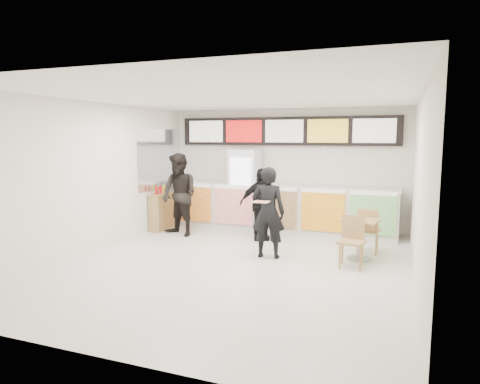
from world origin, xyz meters
The scene contains 15 objects.
floor centered at (0.00, 0.00, 0.00)m, with size 7.00×7.00×0.00m, color beige.
ceiling centered at (0.00, 0.00, 3.00)m, with size 7.00×7.00×0.00m, color white.
wall_back centered at (0.00, 3.50, 1.50)m, with size 6.00×6.00×0.00m, color silver.
wall_left centered at (-3.00, 0.00, 1.50)m, with size 7.00×7.00×0.00m, color silver.
wall_right centered at (3.00, 0.00, 1.50)m, with size 7.00×7.00×0.00m, color silver.
service_counter centered at (0.00, 3.09, 0.57)m, with size 5.56×0.77×1.14m.
menu_board centered at (0.00, 3.41, 2.45)m, with size 5.50×0.14×0.70m.
drinks_fridge centered at (-0.93, 3.11, 1.00)m, with size 0.70×0.67×2.00m.
mirror_panel centered at (-2.99, 2.45, 1.75)m, with size 0.01×2.00×1.50m, color #B2B7BF.
customer_main centered at (0.39, 0.75, 0.88)m, with size 0.64×0.42×1.76m, color black.
customer_left centered at (-2.09, 1.79, 0.97)m, with size 0.94×0.73×1.93m, color black.
customer_mid centered at (-0.18, 2.07, 0.81)m, with size 0.95×0.40×1.62m, color black.
pizza_slice centered at (0.39, 0.30, 1.16)m, with size 0.36×0.36×0.02m.
cafe_table centered at (2.07, 1.21, 0.53)m, with size 0.72×1.62×0.92m.
condiment_ledge centered at (-2.82, 2.20, 0.47)m, with size 0.33×0.82×1.10m.
Camera 1 is at (2.72, -6.96, 2.32)m, focal length 32.00 mm.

